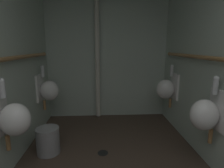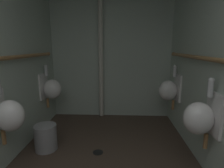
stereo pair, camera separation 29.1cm
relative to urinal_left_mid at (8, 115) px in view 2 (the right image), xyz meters
The scene contains 9 objects.
wall_back 2.18m from the urinal_left_mid, 61.14° to the left, with size 2.42×0.06×2.67m, color #B2C1B4.
urinal_left_mid is the anchor object (origin of this frame).
urinal_left_far 1.24m from the urinal_left_mid, 90.00° to the left, with size 0.32×0.30×0.76m.
urinal_right_mid 2.01m from the urinal_left_mid, ahead, with size 0.32×0.30×0.76m.
urinal_right_far 2.35m from the urinal_left_mid, 31.45° to the left, with size 0.32×0.30×0.76m.
supply_pipe_right 2.18m from the urinal_left_mid, ahead, with size 0.06×2.92×0.06m.
standpipe_back_wall 2.01m from the urinal_left_mid, 64.50° to the left, with size 0.09×0.09×2.62m, color beige.
floor_drain 1.20m from the urinal_left_mid, 25.24° to the left, with size 0.14×0.14×0.01m, color black.
waste_bin 0.72m from the urinal_left_mid, 69.62° to the left, with size 0.30×0.30×0.35m, color gray.
Camera 2 is at (0.18, 0.00, 1.39)m, focal length 29.35 mm.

